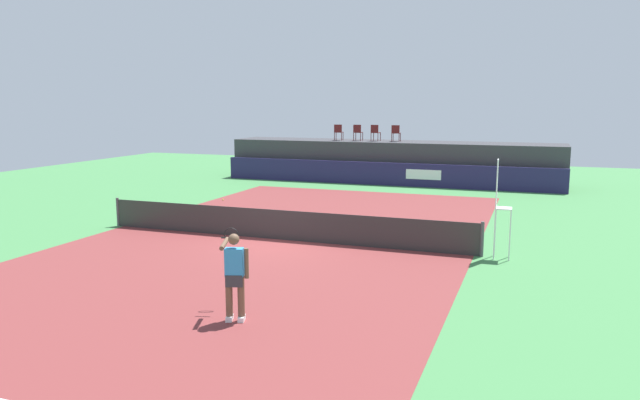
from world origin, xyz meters
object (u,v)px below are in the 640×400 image
(spectator_chair_right, at_px, (396,132))
(spectator_chair_center, at_px, (375,132))
(spectator_chair_far_left, at_px, (338,132))
(net_post_near, at_px, (118,212))
(umpire_chair, at_px, (500,202))
(spectator_chair_left, at_px, (358,132))
(net_post_far, at_px, (482,239))
(tennis_player, at_px, (235,274))
(tennis_ball, at_px, (223,200))

(spectator_chair_right, bearing_deg, spectator_chair_center, 175.31)
(spectator_chair_far_left, xyz_separation_m, net_post_near, (-3.19, -14.96, -2.19))
(spectator_chair_far_left, relative_size, umpire_chair, 0.32)
(spectator_chair_far_left, height_order, spectator_chair_center, same)
(spectator_chair_left, height_order, net_post_far, spectator_chair_left)
(tennis_player, distance_m, tennis_ball, 15.07)
(umpire_chair, bearing_deg, net_post_far, 179.50)
(spectator_chair_center, height_order, umpire_chair, spectator_chair_center)
(spectator_chair_left, distance_m, umpire_chair, 17.36)
(spectator_chair_left, distance_m, tennis_ball, 9.95)
(spectator_chair_left, bearing_deg, umpire_chair, -60.44)
(spectator_chair_left, relative_size, umpire_chair, 0.32)
(spectator_chair_far_left, relative_size, net_post_near, 0.89)
(umpire_chair, distance_m, tennis_ball, 13.69)
(spectator_chair_right, xyz_separation_m, tennis_player, (1.84, -21.96, -1.73))
(spectator_chair_right, height_order, umpire_chair, spectator_chair_right)
(spectator_chair_right, bearing_deg, net_post_near, -113.01)
(spectator_chair_left, xyz_separation_m, net_post_far, (8.12, -15.07, -2.19))
(umpire_chair, distance_m, net_post_far, 1.17)
(net_post_near, bearing_deg, spectator_chair_right, 66.99)
(spectator_chair_left, distance_m, net_post_far, 17.26)
(spectator_chair_far_left, bearing_deg, tennis_player, -76.91)
(spectator_chair_center, xyz_separation_m, umpire_chair, (7.59, -15.21, -1.11))
(spectator_chair_far_left, relative_size, spectator_chair_left, 1.00)
(umpire_chair, xyz_separation_m, net_post_near, (-12.83, 0.00, -1.09))
(spectator_chair_far_left, height_order, tennis_player, spectator_chair_far_left)
(spectator_chair_far_left, height_order, tennis_ball, spectator_chair_far_left)
(spectator_chair_right, height_order, net_post_near, spectator_chair_right)
(spectator_chair_center, relative_size, tennis_ball, 13.06)
(spectator_chair_far_left, xyz_separation_m, spectator_chair_right, (3.23, 0.15, 0.00))
(umpire_chair, height_order, tennis_player, umpire_chair)
(tennis_ball, bearing_deg, spectator_chair_center, 63.38)
(spectator_chair_left, bearing_deg, spectator_chair_right, 1.10)
(umpire_chair, bearing_deg, spectator_chair_left, 119.56)
(spectator_chair_center, xyz_separation_m, net_post_near, (-5.24, -15.21, -2.19))
(spectator_chair_left, xyz_separation_m, net_post_near, (-4.28, -15.07, -2.19))
(umpire_chair, bearing_deg, spectator_chair_center, 116.51)
(spectator_chair_center, xyz_separation_m, tennis_player, (3.02, -22.05, -1.73))
(net_post_near, bearing_deg, tennis_player, -39.65)
(spectator_chair_right, height_order, tennis_ball, spectator_chair_right)
(spectator_chair_center, xyz_separation_m, net_post_far, (7.16, -15.21, -2.19))
(spectator_chair_far_left, bearing_deg, umpire_chair, -57.20)
(tennis_ball, bearing_deg, umpire_chair, -27.02)
(spectator_chair_right, distance_m, tennis_ball, 10.93)
(net_post_near, bearing_deg, tennis_ball, 83.39)
(spectator_chair_far_left, distance_m, net_post_far, 17.70)
(tennis_player, bearing_deg, spectator_chair_left, 100.29)
(spectator_chair_far_left, xyz_separation_m, spectator_chair_left, (1.09, 0.11, 0.00))
(spectator_chair_left, distance_m, net_post_near, 15.82)
(spectator_chair_center, bearing_deg, umpire_chair, -63.49)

